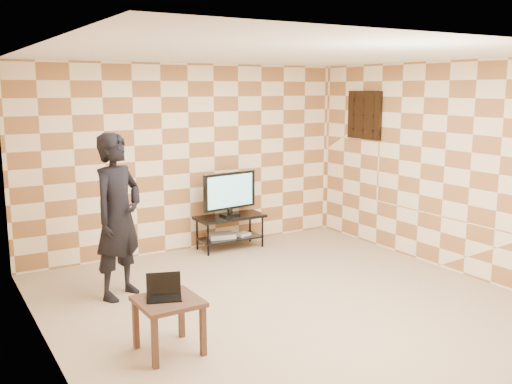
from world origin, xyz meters
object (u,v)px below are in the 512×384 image
(tv, at_px, (230,192))
(tv_stand, at_px, (230,224))
(side_table, at_px, (168,309))
(person, at_px, (118,216))

(tv, bearing_deg, tv_stand, 82.42)
(side_table, distance_m, person, 1.69)
(tv_stand, distance_m, person, 2.36)
(tv, relative_size, person, 0.47)
(tv, distance_m, person, 2.29)
(tv_stand, relative_size, side_table, 1.84)
(tv, distance_m, side_table, 3.43)
(side_table, bearing_deg, tv_stand, 52.56)
(tv, xyz_separation_m, side_table, (-2.07, -2.70, -0.45))
(tv, xyz_separation_m, person, (-2.01, -1.10, 0.08))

